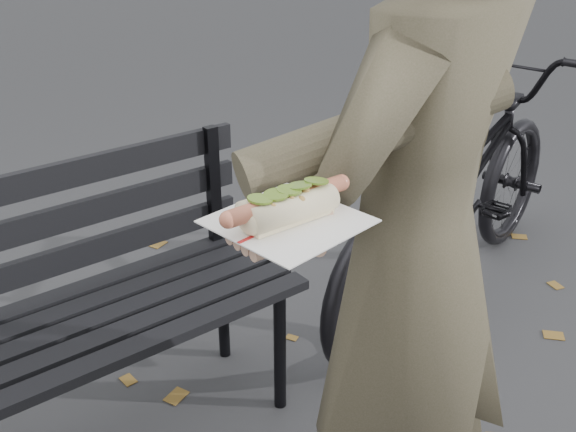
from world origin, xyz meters
The scene contains 4 objects.
park_bench centered at (-0.07, 0.86, 0.52)m, with size 1.50×0.44×0.88m.
bicycle centered at (1.59, 0.76, 0.47)m, with size 0.63×1.80×0.94m, color black.
person centered at (0.52, 0.02, 0.88)m, with size 0.64×0.42×1.76m, color #42402C.
held_hotdog centered at (0.30, -0.02, 1.18)m, with size 0.64×0.32×0.20m.
Camera 1 is at (-0.42, -0.77, 1.57)m, focal length 42.00 mm.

